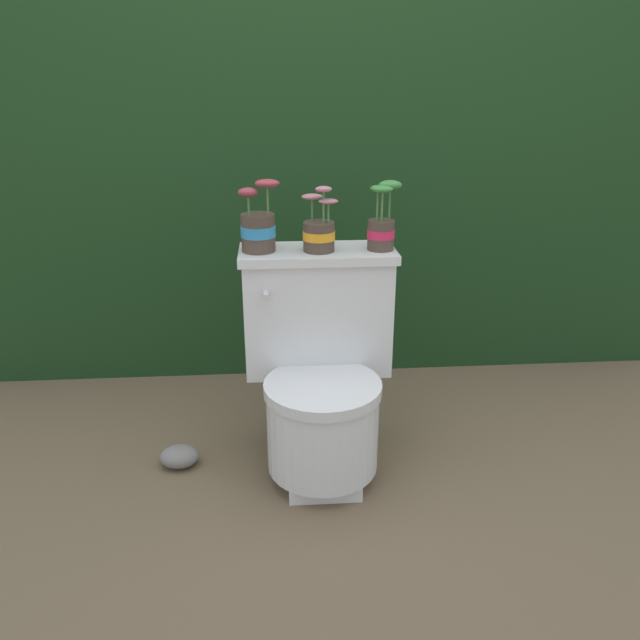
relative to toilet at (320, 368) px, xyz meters
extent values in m
plane|color=brown|center=(0.04, -0.15, -0.36)|extent=(12.00, 12.00, 0.00)
cube|color=#193819|center=(0.04, 1.05, 0.48)|extent=(3.15, 0.71, 1.67)
cube|color=silver|center=(0.00, -0.11, -0.33)|extent=(0.23, 0.29, 0.05)
cylinder|color=silver|center=(0.00, -0.11, -0.17)|extent=(0.37, 0.37, 0.27)
cylinder|color=silver|center=(0.00, -0.11, -0.01)|extent=(0.38, 0.38, 0.04)
cube|color=silver|center=(0.00, 0.12, 0.15)|extent=(0.50, 0.20, 0.40)
cube|color=silver|center=(0.00, 0.12, 0.37)|extent=(0.52, 0.23, 0.03)
cylinder|color=silver|center=(-0.17, -0.01, 0.27)|extent=(0.02, 0.05, 0.02)
cylinder|color=#47382D|center=(-0.19, 0.11, 0.44)|extent=(0.11, 0.11, 0.12)
cylinder|color=#2D84BC|center=(-0.19, 0.11, 0.45)|extent=(0.11, 0.11, 0.04)
cylinder|color=#332319|center=(-0.19, 0.11, 0.50)|extent=(0.10, 0.10, 0.01)
cylinder|color=#4C753D|center=(-0.16, 0.11, 0.55)|extent=(0.01, 0.01, 0.09)
ellipsoid|color=#93333D|center=(-0.16, 0.11, 0.60)|extent=(0.08, 0.06, 0.03)
cylinder|color=#4C753D|center=(-0.22, 0.10, 0.53)|extent=(0.01, 0.01, 0.06)
ellipsoid|color=#93333D|center=(-0.22, 0.10, 0.57)|extent=(0.07, 0.05, 0.03)
cylinder|color=#47382D|center=(0.00, 0.10, 0.43)|extent=(0.10, 0.10, 0.10)
cylinder|color=orange|center=(0.00, 0.10, 0.43)|extent=(0.11, 0.11, 0.03)
cylinder|color=#332319|center=(0.00, 0.10, 0.47)|extent=(0.09, 0.09, 0.01)
cylinder|color=#4C753D|center=(0.03, 0.09, 0.51)|extent=(0.01, 0.01, 0.06)
ellipsoid|color=#B26B75|center=(0.03, 0.09, 0.55)|extent=(0.06, 0.04, 0.02)
cylinder|color=#4C753D|center=(-0.02, 0.13, 0.51)|extent=(0.01, 0.01, 0.07)
ellipsoid|color=#B26B75|center=(-0.02, 0.13, 0.55)|extent=(0.07, 0.05, 0.02)
cylinder|color=#4C753D|center=(0.02, 0.08, 0.53)|extent=(0.01, 0.01, 0.10)
ellipsoid|color=#B26B75|center=(0.02, 0.08, 0.58)|extent=(0.05, 0.04, 0.02)
cylinder|color=#47382D|center=(0.21, 0.10, 0.43)|extent=(0.09, 0.09, 0.10)
cylinder|color=#D1234C|center=(0.21, 0.10, 0.43)|extent=(0.09, 0.09, 0.03)
cylinder|color=#332319|center=(0.21, 0.10, 0.47)|extent=(0.08, 0.08, 0.01)
cylinder|color=#4C753D|center=(0.21, 0.09, 0.53)|extent=(0.01, 0.01, 0.10)
ellipsoid|color=#387F38|center=(0.21, 0.09, 0.58)|extent=(0.07, 0.05, 0.02)
cylinder|color=#4C753D|center=(0.23, 0.11, 0.53)|extent=(0.01, 0.01, 0.10)
ellipsoid|color=#387F38|center=(0.23, 0.11, 0.59)|extent=(0.08, 0.05, 0.03)
cylinder|color=#4C753D|center=(0.19, 0.10, 0.53)|extent=(0.01, 0.01, 0.10)
ellipsoid|color=#387F38|center=(0.19, 0.10, 0.58)|extent=(0.05, 0.04, 0.02)
ellipsoid|color=gray|center=(-0.49, -0.01, -0.32)|extent=(0.14, 0.11, 0.07)
camera|label=1|loc=(-0.14, -1.88, 0.92)|focal=35.00mm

